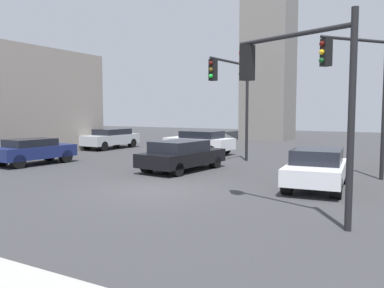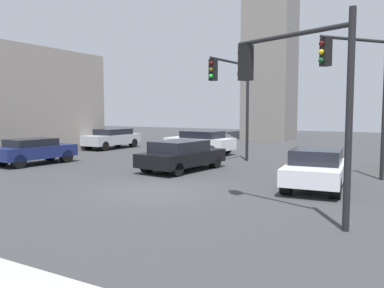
{
  "view_description": "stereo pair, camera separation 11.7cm",
  "coord_description": "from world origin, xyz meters",
  "px_view_note": "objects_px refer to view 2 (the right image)",
  "views": [
    {
      "loc": [
        7.66,
        -11.17,
        2.77
      ],
      "look_at": [
        -1.17,
        4.69,
        1.23
      ],
      "focal_mm": 36.71,
      "sensor_mm": 36.0,
      "label": 1
    },
    {
      "loc": [
        7.76,
        -11.11,
        2.77
      ],
      "look_at": [
        -1.17,
        4.69,
        1.23
      ],
      "focal_mm": 36.71,
      "sensor_mm": 36.0,
      "label": 2
    }
  ],
  "objects_px": {
    "traffic_light_0": "(291,80)",
    "traffic_light_1": "(358,77)",
    "car_0": "(181,155)",
    "car_3": "(111,138)",
    "car_4": "(200,142)",
    "car_1": "(34,150)",
    "traffic_light_2": "(232,88)",
    "car_5": "(316,168)"
  },
  "relations": [
    {
      "from": "traffic_light_0",
      "to": "traffic_light_1",
      "type": "xyz_separation_m",
      "value": [
        0.85,
        6.17,
        0.49
      ]
    },
    {
      "from": "car_0",
      "to": "car_3",
      "type": "xyz_separation_m",
      "value": [
        -9.97,
        6.6,
        0.05
      ]
    },
    {
      "from": "traffic_light_0",
      "to": "car_4",
      "type": "relative_size",
      "value": 1.15
    },
    {
      "from": "car_1",
      "to": "traffic_light_2",
      "type": "bearing_deg",
      "value": -55.04
    },
    {
      "from": "car_0",
      "to": "car_4",
      "type": "bearing_deg",
      "value": 27.56
    },
    {
      "from": "car_4",
      "to": "traffic_light_0",
      "type": "bearing_deg",
      "value": 131.11
    },
    {
      "from": "traffic_light_1",
      "to": "car_1",
      "type": "xyz_separation_m",
      "value": [
        -15.11,
        -2.68,
        -3.3
      ]
    },
    {
      "from": "traffic_light_1",
      "to": "car_3",
      "type": "relative_size",
      "value": 1.22
    },
    {
      "from": "car_0",
      "to": "car_5",
      "type": "distance_m",
      "value": 6.49
    },
    {
      "from": "car_0",
      "to": "car_3",
      "type": "height_order",
      "value": "car_3"
    },
    {
      "from": "car_3",
      "to": "car_4",
      "type": "bearing_deg",
      "value": 90.03
    },
    {
      "from": "traffic_light_0",
      "to": "car_0",
      "type": "bearing_deg",
      "value": -18.24
    },
    {
      "from": "car_3",
      "to": "traffic_light_2",
      "type": "bearing_deg",
      "value": 73.37
    },
    {
      "from": "traffic_light_1",
      "to": "car_0",
      "type": "bearing_deg",
      "value": -45.03
    },
    {
      "from": "car_0",
      "to": "car_5",
      "type": "relative_size",
      "value": 1.1
    },
    {
      "from": "car_4",
      "to": "traffic_light_1",
      "type": "bearing_deg",
      "value": 153.78
    },
    {
      "from": "traffic_light_0",
      "to": "car_5",
      "type": "xyz_separation_m",
      "value": [
        -0.18,
        4.14,
        -2.79
      ]
    },
    {
      "from": "traffic_light_0",
      "to": "car_3",
      "type": "relative_size",
      "value": 1.09
    },
    {
      "from": "traffic_light_2",
      "to": "car_3",
      "type": "xyz_separation_m",
      "value": [
        -11.14,
        3.53,
        -3.15
      ]
    },
    {
      "from": "traffic_light_2",
      "to": "car_5",
      "type": "distance_m",
      "value": 7.49
    },
    {
      "from": "traffic_light_1",
      "to": "car_3",
      "type": "xyz_separation_m",
      "value": [
        -17.35,
        5.86,
        -3.25
      ]
    },
    {
      "from": "car_0",
      "to": "car_4",
      "type": "height_order",
      "value": "car_4"
    },
    {
      "from": "car_1",
      "to": "traffic_light_0",
      "type": "bearing_deg",
      "value": -98.18
    },
    {
      "from": "traffic_light_2",
      "to": "car_1",
      "type": "bearing_deg",
      "value": -55.19
    },
    {
      "from": "car_0",
      "to": "car_4",
      "type": "xyz_separation_m",
      "value": [
        -2.49,
        6.48,
        0.07
      ]
    },
    {
      "from": "traffic_light_1",
      "to": "car_5",
      "type": "bearing_deg",
      "value": 12.45
    },
    {
      "from": "traffic_light_0",
      "to": "car_4",
      "type": "distance_m",
      "value": 15.2
    },
    {
      "from": "traffic_light_1",
      "to": "traffic_light_2",
      "type": "bearing_deg",
      "value": -71.33
    },
    {
      "from": "traffic_light_0",
      "to": "car_5",
      "type": "relative_size",
      "value": 1.2
    },
    {
      "from": "car_5",
      "to": "traffic_light_0",
      "type": "bearing_deg",
      "value": -2.77
    },
    {
      "from": "traffic_light_0",
      "to": "car_0",
      "type": "xyz_separation_m",
      "value": [
        -6.54,
        5.44,
        -2.81
      ]
    },
    {
      "from": "car_4",
      "to": "car_1",
      "type": "bearing_deg",
      "value": 62.09
    },
    {
      "from": "traffic_light_1",
      "to": "car_4",
      "type": "bearing_deg",
      "value": -80.9
    },
    {
      "from": "traffic_light_2",
      "to": "car_0",
      "type": "height_order",
      "value": "traffic_light_2"
    },
    {
      "from": "car_5",
      "to": "traffic_light_1",
      "type": "bearing_deg",
      "value": 147.9
    },
    {
      "from": "traffic_light_2",
      "to": "car_0",
      "type": "bearing_deg",
      "value": -15.49
    },
    {
      "from": "traffic_light_1",
      "to": "car_5",
      "type": "height_order",
      "value": "traffic_light_1"
    },
    {
      "from": "traffic_light_0",
      "to": "traffic_light_2",
      "type": "distance_m",
      "value": 10.06
    },
    {
      "from": "traffic_light_0",
      "to": "traffic_light_1",
      "type": "distance_m",
      "value": 6.25
    },
    {
      "from": "traffic_light_2",
      "to": "car_3",
      "type": "bearing_deg",
      "value": -102.13
    },
    {
      "from": "car_1",
      "to": "car_5",
      "type": "xyz_separation_m",
      "value": [
        14.09,
        0.65,
        0.02
      ]
    },
    {
      "from": "traffic_light_0",
      "to": "traffic_light_1",
      "type": "relative_size",
      "value": 0.89
    }
  ]
}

